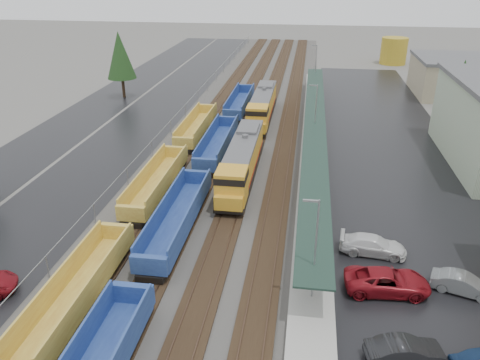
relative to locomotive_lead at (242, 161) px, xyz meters
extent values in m
cube|color=#302D2B|center=(-2.00, 21.02, -2.21)|extent=(20.00, 160.00, 0.08)
cube|color=black|center=(-8.00, 21.02, -2.10)|extent=(2.60, 160.00, 0.15)
cube|color=#473326|center=(-8.72, 21.02, -1.99)|extent=(0.08, 160.00, 0.07)
cube|color=#473326|center=(-7.28, 21.02, -1.99)|extent=(0.08, 160.00, 0.07)
cube|color=black|center=(-4.00, 21.02, -2.10)|extent=(2.60, 160.00, 0.15)
cube|color=#473326|center=(-4.72, 21.02, -1.99)|extent=(0.08, 160.00, 0.07)
cube|color=#473326|center=(-3.28, 21.02, -1.99)|extent=(0.08, 160.00, 0.07)
cube|color=black|center=(0.00, 21.02, -2.10)|extent=(2.60, 160.00, 0.15)
cube|color=#473326|center=(-0.72, 21.02, -1.99)|extent=(0.08, 160.00, 0.07)
cube|color=#473326|center=(0.72, 21.02, -1.99)|extent=(0.08, 160.00, 0.07)
cube|color=black|center=(4.00, 21.02, -2.10)|extent=(2.60, 160.00, 0.15)
cube|color=#473326|center=(3.28, 21.02, -1.99)|extent=(0.08, 160.00, 0.07)
cube|color=#473326|center=(4.72, 21.02, -1.99)|extent=(0.08, 160.00, 0.07)
cube|color=black|center=(-17.00, 21.02, -2.24)|extent=(10.00, 160.00, 0.02)
cube|color=black|center=(-27.00, 21.02, -2.24)|extent=(9.00, 160.00, 0.02)
cube|color=black|center=(17.00, 11.02, -2.24)|extent=(16.00, 100.00, 0.02)
cube|color=#9E9B93|center=(7.50, 11.02, -1.90)|extent=(3.00, 80.00, 0.70)
cylinder|color=gray|center=(7.50, -13.98, -0.35)|extent=(0.16, 0.16, 2.40)
cylinder|color=gray|center=(7.50, 1.02, -0.35)|extent=(0.16, 0.16, 2.40)
cylinder|color=gray|center=(7.50, 16.02, -0.35)|extent=(0.16, 0.16, 2.40)
cylinder|color=gray|center=(7.50, 31.02, -0.35)|extent=(0.16, 0.16, 2.40)
cylinder|color=gray|center=(7.50, 46.02, -0.35)|extent=(0.16, 0.16, 2.40)
cube|color=#1A3027|center=(7.50, 11.02, 0.95)|extent=(2.60, 65.00, 0.15)
cylinder|color=gray|center=(7.50, -18.98, 1.75)|extent=(0.12, 0.12, 8.00)
cube|color=gray|center=(7.00, -18.98, 5.65)|extent=(1.00, 0.15, 0.12)
cylinder|color=gray|center=(7.50, 11.02, 1.75)|extent=(0.12, 0.12, 8.00)
cube|color=gray|center=(7.00, 11.02, 5.65)|extent=(1.00, 0.15, 0.12)
cylinder|color=gray|center=(7.50, 41.02, 1.75)|extent=(0.12, 0.12, 8.00)
cube|color=gray|center=(7.00, 41.02, 5.65)|extent=(1.00, 0.15, 0.12)
cylinder|color=gray|center=(-11.50, -18.98, -1.25)|extent=(0.08, 0.08, 2.00)
cylinder|color=gray|center=(-11.50, -10.98, -1.25)|extent=(0.08, 0.08, 2.00)
cylinder|color=gray|center=(-11.50, -2.98, -1.25)|extent=(0.08, 0.08, 2.00)
cylinder|color=gray|center=(-11.50, 5.02, -1.25)|extent=(0.08, 0.08, 2.00)
cylinder|color=gray|center=(-11.50, 13.02, -1.25)|extent=(0.08, 0.08, 2.00)
cylinder|color=gray|center=(-11.50, 21.02, -1.25)|extent=(0.08, 0.08, 2.00)
cylinder|color=gray|center=(-11.50, 29.02, -1.25)|extent=(0.08, 0.08, 2.00)
cylinder|color=gray|center=(-11.50, 37.02, -1.25)|extent=(0.08, 0.08, 2.00)
cylinder|color=gray|center=(-11.50, 45.02, -1.25)|extent=(0.08, 0.08, 2.00)
cylinder|color=gray|center=(-11.50, 53.02, -1.25)|extent=(0.08, 0.08, 2.00)
cylinder|color=gray|center=(-11.50, 61.02, -1.25)|extent=(0.08, 0.08, 2.00)
cylinder|color=gray|center=(-11.50, 69.02, -1.25)|extent=(0.08, 0.08, 2.00)
cylinder|color=gray|center=(-11.50, 77.02, -1.25)|extent=(0.08, 0.08, 2.00)
cylinder|color=gray|center=(-11.50, 85.02, -1.25)|extent=(0.08, 0.08, 2.00)
cylinder|color=gray|center=(-11.50, 93.02, -1.25)|extent=(0.08, 0.08, 2.00)
cube|color=gray|center=(-11.50, 21.02, -0.25)|extent=(0.05, 160.00, 0.05)
cube|color=tan|center=(34.00, 41.02, 0.75)|extent=(18.00, 14.00, 6.00)
cube|color=#59595B|center=(34.00, 41.02, 4.00)|extent=(18.36, 14.28, 0.50)
ellipsoid|color=#52604A|center=(-32.00, 161.02, -2.25)|extent=(154.00, 110.00, 19.80)
ellipsoid|color=#52604A|center=(38.00, 171.02, -2.25)|extent=(196.00, 140.00, 25.20)
cylinder|color=#332316|center=(-25.00, 31.02, -0.60)|extent=(0.50, 0.50, 3.30)
cone|color=#1A3113|center=(-25.00, 31.02, 4.90)|extent=(4.84, 4.84, 7.70)
cylinder|color=#332316|center=(26.00, 19.02, -0.75)|extent=(0.50, 0.50, 3.00)
cone|color=#1A3113|center=(26.00, 19.02, 4.25)|extent=(4.40, 4.40, 7.00)
cube|color=black|center=(0.00, 0.65, -1.45)|extent=(2.76, 18.38, 0.37)
cube|color=#BC941B|center=(0.00, 1.57, 0.12)|extent=(2.57, 14.71, 2.76)
cube|color=#BC941B|center=(0.00, -6.52, 0.30)|extent=(2.76, 2.94, 3.13)
cube|color=black|center=(0.00, -6.52, 1.22)|extent=(2.80, 2.99, 0.64)
cube|color=#BC941B|center=(0.00, -8.17, -0.62)|extent=(2.57, 0.92, 1.29)
cube|color=#59595B|center=(0.00, 1.57, 1.59)|extent=(2.62, 14.71, 0.32)
cube|color=maroon|center=(-1.31, 1.57, -0.99)|extent=(0.04, 14.71, 0.32)
cube|color=maroon|center=(1.31, 1.57, -0.99)|extent=(0.04, 14.71, 0.32)
cube|color=black|center=(0.00, 0.65, -1.81)|extent=(2.02, 5.51, 0.55)
cube|color=black|center=(0.00, -5.78, -1.72)|extent=(2.21, 3.68, 0.46)
cube|color=black|center=(0.00, 7.09, -1.72)|extent=(2.21, 3.68, 0.46)
cylinder|color=#59595B|center=(0.00, 2.49, 1.86)|extent=(0.64, 0.64, 0.46)
cube|color=#59595B|center=(0.00, 5.25, 1.82)|extent=(2.21, 3.68, 0.46)
cube|color=black|center=(0.00, 21.65, -1.45)|extent=(2.76, 18.38, 0.37)
cube|color=#BC941B|center=(0.00, 22.57, 0.12)|extent=(2.57, 14.71, 2.76)
cube|color=#BC941B|center=(0.00, 14.48, 0.30)|extent=(2.76, 2.94, 3.13)
cube|color=black|center=(0.00, 14.48, 1.22)|extent=(2.80, 2.99, 0.64)
cube|color=#BC941B|center=(0.00, 12.83, -0.62)|extent=(2.57, 0.92, 1.29)
cube|color=#59595B|center=(0.00, 22.57, 1.59)|extent=(2.62, 14.71, 0.32)
cube|color=maroon|center=(-1.31, 22.57, -0.99)|extent=(0.04, 14.71, 0.32)
cube|color=maroon|center=(1.31, 22.57, -0.99)|extent=(0.04, 14.71, 0.32)
cube|color=black|center=(0.00, 21.65, -1.81)|extent=(2.02, 5.51, 0.55)
cube|color=black|center=(0.00, 15.22, -1.72)|extent=(2.21, 3.68, 0.46)
cube|color=black|center=(0.00, 28.09, -1.72)|extent=(2.21, 3.68, 0.46)
cylinder|color=#59595B|center=(0.00, 23.49, 1.86)|extent=(0.64, 0.64, 0.46)
cube|color=#59595B|center=(0.00, 26.25, 1.82)|extent=(2.21, 3.68, 0.46)
cube|color=#B38631|center=(-8.00, -21.54, -1.40)|extent=(2.60, 14.03, 0.25)
cube|color=#B38631|center=(-9.25, -21.54, -0.50)|extent=(0.15, 14.03, 1.80)
cube|color=#B38631|center=(-6.75, -21.54, -0.50)|extent=(0.15, 14.03, 1.80)
cube|color=#B38631|center=(-8.00, -14.32, -0.70)|extent=(2.60, 0.50, 1.40)
cube|color=black|center=(-8.00, -15.02, -1.70)|extent=(2.00, 2.20, 0.50)
cube|color=#B38631|center=(-8.00, -4.01, -1.40)|extent=(2.60, 14.03, 0.25)
cube|color=#B38631|center=(-9.25, -4.01, -0.50)|extent=(0.15, 14.03, 1.80)
cube|color=#B38631|center=(-6.75, -4.01, -0.50)|extent=(0.15, 14.03, 1.80)
cube|color=#B38631|center=(-8.00, -11.22, -0.70)|extent=(2.60, 0.50, 1.40)
cube|color=#B38631|center=(-8.00, 3.21, -0.70)|extent=(2.60, 0.50, 1.40)
cube|color=black|center=(-8.00, -10.52, -1.70)|extent=(2.00, 2.20, 0.50)
cube|color=black|center=(-8.00, 2.51, -1.70)|extent=(2.00, 2.20, 0.50)
cube|color=#B38631|center=(-8.00, 13.52, -1.40)|extent=(2.60, 14.03, 0.25)
cube|color=#B38631|center=(-9.25, 13.52, -0.50)|extent=(0.15, 14.03, 1.80)
cube|color=#B38631|center=(-6.75, 13.52, -0.50)|extent=(0.15, 14.03, 1.80)
cube|color=#B38631|center=(-8.00, 6.31, -0.70)|extent=(2.60, 0.50, 1.40)
cube|color=#B38631|center=(-8.00, 20.74, -0.70)|extent=(2.60, 0.50, 1.40)
cube|color=black|center=(-8.00, 7.01, -1.70)|extent=(2.00, 2.20, 0.50)
cube|color=black|center=(-8.00, 20.04, -1.70)|extent=(2.00, 2.20, 0.50)
cube|color=navy|center=(-4.00, -21.60, -0.65)|extent=(2.71, 0.52, 1.46)
cube|color=black|center=(-4.00, -22.33, -1.69)|extent=(2.09, 2.29, 0.52)
cube|color=navy|center=(-4.00, -10.81, -1.38)|extent=(2.71, 14.69, 0.26)
cube|color=navy|center=(-5.30, -10.81, -0.44)|extent=(0.16, 14.69, 1.88)
cube|color=navy|center=(-2.70, -10.81, -0.44)|extent=(0.16, 14.69, 1.88)
cube|color=navy|center=(-4.00, -18.36, -0.65)|extent=(2.71, 0.52, 1.46)
cube|color=navy|center=(-4.00, -3.26, -0.65)|extent=(2.71, 0.52, 1.46)
cube|color=black|center=(-4.00, -17.63, -1.69)|extent=(2.09, 2.29, 0.52)
cube|color=black|center=(-4.00, -3.99, -1.69)|extent=(2.09, 2.29, 0.52)
cube|color=navy|center=(-4.00, 7.53, -1.38)|extent=(2.71, 14.69, 0.26)
cube|color=navy|center=(-5.30, 7.53, -0.44)|extent=(0.16, 14.69, 1.88)
cube|color=navy|center=(-2.70, 7.53, -0.44)|extent=(0.16, 14.69, 1.88)
cube|color=navy|center=(-4.00, -0.03, -0.65)|extent=(2.71, 0.52, 1.46)
cube|color=navy|center=(-4.00, 15.08, -0.65)|extent=(2.71, 0.52, 1.46)
cube|color=black|center=(-4.00, 0.70, -1.69)|extent=(2.09, 2.29, 0.52)
cube|color=black|center=(-4.00, 14.35, -1.69)|extent=(2.09, 2.29, 0.52)
cube|color=navy|center=(-4.00, 25.86, -1.38)|extent=(2.71, 14.69, 0.26)
cube|color=navy|center=(-5.30, 25.86, -0.44)|extent=(0.16, 14.69, 1.88)
cube|color=navy|center=(-2.70, 25.86, -0.44)|extent=(0.16, 14.69, 1.88)
cube|color=navy|center=(-4.00, 18.31, -0.65)|extent=(2.71, 0.52, 1.46)
cube|color=navy|center=(-4.00, 33.42, -0.65)|extent=(2.71, 0.52, 1.46)
cube|color=black|center=(-4.00, 19.04, -1.69)|extent=(2.09, 2.29, 0.52)
cube|color=black|center=(-4.00, 32.69, -1.69)|extent=(2.09, 2.29, 0.52)
cylinder|color=#AE9022|center=(25.21, 68.16, 0.68)|extent=(5.86, 5.86, 5.86)
imported|color=black|center=(12.88, -23.27, -1.50)|extent=(2.43, 4.78, 1.50)
imported|color=maroon|center=(12.73, -16.77, -1.43)|extent=(3.16, 6.11, 1.65)
imported|color=silver|center=(12.26, -12.07, -1.50)|extent=(2.60, 5.38, 1.51)
imported|color=slate|center=(17.99, -16.18, -1.54)|extent=(2.75, 4.56, 1.42)
camera|label=1|loc=(6.39, -44.68, 18.83)|focal=35.00mm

